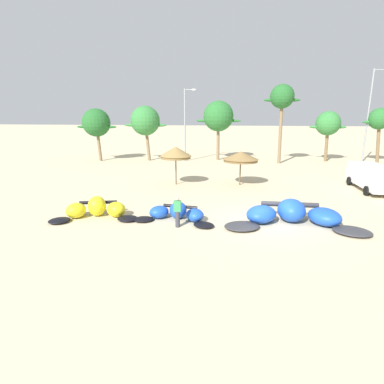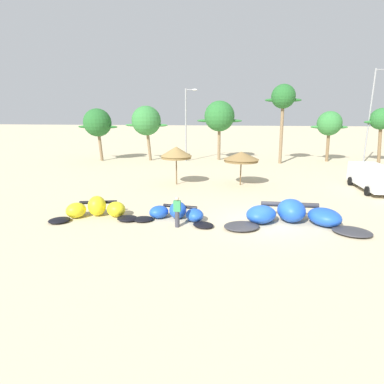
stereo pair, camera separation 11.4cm
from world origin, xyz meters
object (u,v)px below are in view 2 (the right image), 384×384
object	(u,v)px
kite_left	(177,213)
palm_right_of_gap	(381,120)
palm_leftmost	(98,123)
beach_umbrella_near_van	(176,153)
palm_center_left	(283,98)
palm_center_right	(329,124)
beach_umbrella_middle	(241,157)
palm_left_of_gap	(219,117)
kite_far_left	(96,209)
person_near_kites	(177,212)
palm_left	(146,121)
lamppost_west_center	(372,112)
parked_van	(374,176)
lamppost_west	(187,122)
kite_left_of_center	(292,215)

from	to	relation	value
kite_left	palm_right_of_gap	bearing A→B (deg)	49.87
palm_leftmost	beach_umbrella_near_van	bearing A→B (deg)	-44.63
palm_center_left	palm_center_right	xyz separation A→B (m)	(5.82, 2.35, -2.86)
kite_left	palm_center_left	distance (m)	23.67
kite_left	beach_umbrella_middle	size ratio (longest dim) A/B	1.65
kite_left	palm_left_of_gap	world-z (taller)	palm_left_of_gap
kite_left	palm_leftmost	size ratio (longest dim) A/B	0.76
kite_far_left	palm_center_right	distance (m)	30.32
person_near_kites	palm_left	world-z (taller)	palm_left
kite_left	lamppost_west_center	bearing A→B (deg)	51.66
palm_left	palm_center_right	xyz separation A→B (m)	(21.69, 2.08, -0.31)
parked_van	palm_center_left	size ratio (longest dim) A/B	0.61
palm_left	palm_center_right	bearing A→B (deg)	5.49
person_near_kites	palm_center_right	world-z (taller)	palm_center_right
kite_far_left	palm_right_of_gap	size ratio (longest dim) A/B	0.78
kite_left	person_near_kites	xyz separation A→B (m)	(0.26, -1.14, 0.46)
person_near_kites	palm_center_left	size ratio (longest dim) A/B	0.18
beach_umbrella_near_van	palm_leftmost	size ratio (longest dim) A/B	0.50
parked_van	lamppost_west_center	world-z (taller)	lamppost_west_center
kite_far_left	lamppost_west_center	size ratio (longest dim) A/B	0.47
palm_right_of_gap	lamppost_west	size ratio (longest dim) A/B	0.74
kite_far_left	palm_left	bearing A→B (deg)	98.33
palm_right_of_gap	palm_left_of_gap	bearing A→B (deg)	179.92
lamppost_west	beach_umbrella_middle	bearing A→B (deg)	-62.60
beach_umbrella_middle	parked_van	xyz separation A→B (m)	(9.92, -0.41, -1.23)
beach_umbrella_middle	palm_center_right	world-z (taller)	palm_center_right
beach_umbrella_near_van	person_near_kites	bearing A→B (deg)	-79.00
palm_left	lamppost_west_center	xyz separation A→B (m)	(26.08, 1.82, 1.10)
beach_umbrella_near_van	lamppost_west_center	size ratio (longest dim) A/B	0.30
beach_umbrella_middle	palm_left	size ratio (longest dim) A/B	0.44
palm_left	beach_umbrella_near_van	bearing A→B (deg)	-64.50
parked_van	lamppost_west_center	bearing A→B (deg)	71.48
kite_far_left	palm_leftmost	bearing A→B (deg)	113.48
palm_leftmost	parked_van	bearing A→B (deg)	-23.21
parked_van	lamppost_west	size ratio (longest dim) A/B	0.64
kite_far_left	beach_umbrella_near_van	size ratio (longest dim) A/B	1.58
palm_left	kite_far_left	bearing A→B (deg)	-81.67
palm_leftmost	palm_left_of_gap	bearing A→B (deg)	10.79
kite_far_left	parked_van	xyz separation A→B (m)	(18.07, 8.90, 0.66)
palm_right_of_gap	person_near_kites	bearing A→B (deg)	-128.40
lamppost_west	beach_umbrella_near_van	bearing A→B (deg)	-84.88
kite_far_left	palm_center_left	size ratio (longest dim) A/B	0.56
lamppost_west_center	lamppost_west	bearing A→B (deg)	-175.01
palm_center_right	kite_left_of_center	bearing A→B (deg)	-108.41
lamppost_west	palm_left_of_gap	bearing A→B (deg)	23.99
kite_left_of_center	palm_center_right	world-z (taller)	palm_center_right
beach_umbrella_near_van	parked_van	world-z (taller)	beach_umbrella_near_van
palm_left	lamppost_west_center	bearing A→B (deg)	3.99
palm_leftmost	kite_left_of_center	bearing A→B (deg)	-45.56
kite_far_left	palm_left	xyz separation A→B (m)	(-3.16, 21.58, 4.32)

